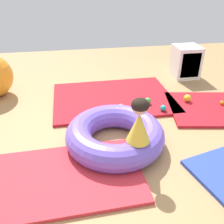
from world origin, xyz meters
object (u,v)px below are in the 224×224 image
play_ball_teal (163,108)px  play_ball_green (148,101)px  child_in_yellow (139,121)px  storage_cube (186,62)px  inflatable_cushion (115,135)px  play_ball_yellow (187,98)px  play_ball_pink (121,107)px  play_ball_orange (222,103)px

play_ball_teal → play_ball_green: bearing=123.4°
child_in_yellow → play_ball_green: bearing=161.2°
storage_cube → child_in_yellow: bearing=-124.1°
inflatable_cushion → play_ball_yellow: (1.23, 0.81, -0.05)m
storage_cube → play_ball_yellow: bearing=-111.7°
inflatable_cushion → play_ball_teal: (0.78, 0.60, -0.06)m
child_in_yellow → play_ball_pink: 1.13m
play_ball_orange → storage_cube: (-0.05, 1.19, 0.21)m
play_ball_yellow → play_ball_teal: play_ball_yellow is taller
storage_cube → play_ball_orange: bearing=-87.6°
inflatable_cushion → play_ball_orange: size_ratio=18.15×
inflatable_cushion → play_ball_green: (0.63, 0.83, -0.06)m
play_ball_pink → storage_cube: (1.42, 1.11, 0.19)m
play_ball_green → storage_cube: storage_cube is taller
inflatable_cushion → play_ball_pink: bearing=73.5°
play_ball_teal → play_ball_orange: (0.90, 0.03, -0.01)m
child_in_yellow → play_ball_green: 1.32m
child_in_yellow → play_ball_yellow: bearing=139.9°
play_ball_yellow → play_ball_orange: 0.49m
play_ball_yellow → play_ball_pink: (-1.01, -0.09, -0.01)m
play_ball_yellow → storage_cube: size_ratio=0.19×
play_ball_yellow → play_ball_teal: size_ratio=1.25×
play_ball_green → inflatable_cushion: bearing=-127.0°
play_ball_teal → storage_cube: bearing=55.3°
inflatable_cushion → play_ball_pink: size_ratio=11.81×
play_ball_pink → storage_cube: storage_cube is taller
child_in_yellow → play_ball_orange: (1.51, 0.96, -0.44)m
child_in_yellow → play_ball_teal: bearing=149.3°
child_in_yellow → storage_cube: size_ratio=0.82×
play_ball_orange → inflatable_cushion: bearing=-159.4°
inflatable_cushion → play_ball_green: size_ratio=11.82×
inflatable_cushion → child_in_yellow: 0.52m
child_in_yellow → play_ball_pink: bearing=-179.7°
play_ball_pink → play_ball_teal: bearing=-11.5°
storage_cube → play_ball_green: bearing=-135.3°
inflatable_cushion → play_ball_pink: (0.21, 0.72, -0.06)m
play_ball_orange → play_ball_green: 1.07m
inflatable_cushion → storage_cube: bearing=48.2°
play_ball_yellow → child_in_yellow: bearing=-132.8°
play_ball_yellow → play_ball_pink: play_ball_yellow is taller
inflatable_cushion → play_ball_teal: 0.99m
inflatable_cushion → play_ball_green: inflatable_cushion is taller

